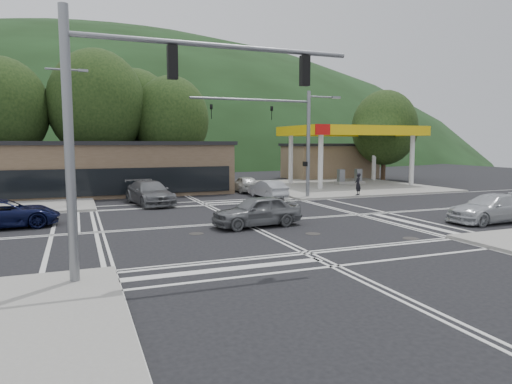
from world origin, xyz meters
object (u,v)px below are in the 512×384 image
object	(u,v)px
car_grey_center	(257,211)
car_queue_a	(268,189)
car_blue_west	(5,214)
car_northbound	(150,193)
pedestrian	(358,184)
car_queue_b	(245,184)
car_silver_east	(491,208)

from	to	relation	value
car_grey_center	car_queue_a	distance (m)	12.04
car_blue_west	car_northbound	bearing A→B (deg)	-57.18
pedestrian	car_queue_b	bearing A→B (deg)	-76.95
car_queue_b	car_northbound	size ratio (longest dim) A/B	0.73
car_blue_west	car_queue_a	bearing A→B (deg)	-72.95
car_northbound	car_blue_west	bearing A→B (deg)	-152.31
pedestrian	car_grey_center	bearing A→B (deg)	2.60
car_blue_west	pedestrian	distance (m)	24.05
car_queue_b	car_silver_east	bearing A→B (deg)	112.50
car_blue_west	car_silver_east	world-z (taller)	car_silver_east
car_silver_east	car_queue_b	world-z (taller)	car_silver_east
car_queue_a	car_grey_center	bearing A→B (deg)	58.69
car_northbound	car_silver_east	bearing A→B (deg)	-50.58
pedestrian	car_queue_a	bearing A→B (deg)	-51.20
car_grey_center	car_queue_a	bearing A→B (deg)	148.72
car_blue_west	car_northbound	xyz separation A→B (m)	(7.96, 6.06, 0.10)
car_blue_west	car_grey_center	size ratio (longest dim) A/B	1.11
car_silver_east	car_northbound	xyz separation A→B (m)	(-15.74, 13.68, 0.07)
car_blue_west	pedestrian	size ratio (longest dim) A/B	2.96
car_grey_center	car_silver_east	xyz separation A→B (m)	(11.98, -3.42, -0.04)
car_grey_center	pedestrian	bearing A→B (deg)	120.65
car_grey_center	car_silver_east	bearing A→B (deg)	68.33
car_queue_b	car_queue_a	bearing A→B (deg)	94.89
car_queue_b	car_grey_center	bearing A→B (deg)	73.91
car_silver_east	car_queue_a	size ratio (longest dim) A/B	1.24
car_queue_a	pedestrian	world-z (taller)	pedestrian
car_queue_b	pedestrian	bearing A→B (deg)	138.76
car_silver_east	car_queue_b	bearing A→B (deg)	-159.26
car_silver_east	car_northbound	size ratio (longest dim) A/B	0.92
car_northbound	pedestrian	xyz separation A→B (m)	(15.65, -1.50, 0.20)
car_queue_b	pedestrian	distance (m)	9.51
car_grey_center	car_queue_b	world-z (taller)	car_grey_center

